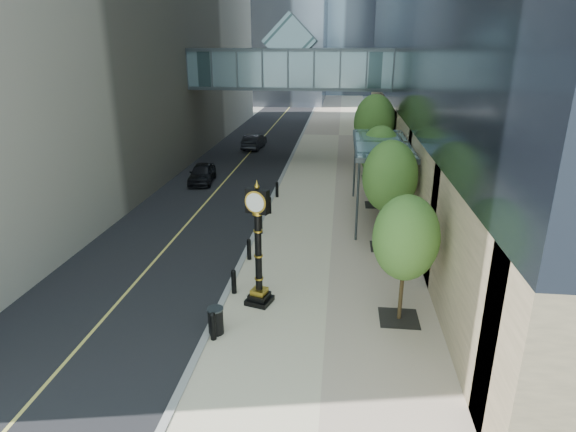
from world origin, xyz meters
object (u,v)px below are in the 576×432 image
(trash_bin, at_px, (216,321))
(pedestrian, at_px, (392,219))
(car_far, at_px, (254,141))
(street_clock, at_px, (258,254))
(car_near, at_px, (202,173))

(trash_bin, distance_m, pedestrian, 12.23)
(car_far, bearing_deg, street_clock, 105.19)
(street_clock, distance_m, car_near, 17.89)
(pedestrian, xyz_separation_m, car_near, (-12.56, 8.44, -0.11))
(trash_bin, height_order, car_near, car_near)
(street_clock, height_order, car_near, street_clock)
(trash_bin, bearing_deg, car_far, 97.80)
(car_near, height_order, car_far, car_far)
(street_clock, xyz_separation_m, car_far, (-5.34, 28.61, -1.39))
(street_clock, bearing_deg, car_far, 117.18)
(street_clock, bearing_deg, pedestrian, 71.40)
(street_clock, relative_size, car_far, 1.11)
(street_clock, bearing_deg, trash_bin, -100.64)
(car_near, relative_size, car_far, 0.94)
(trash_bin, bearing_deg, car_near, 107.27)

